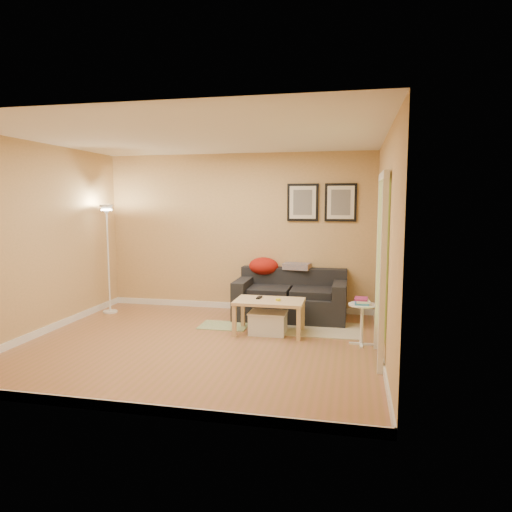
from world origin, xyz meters
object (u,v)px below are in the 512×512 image
at_px(coffee_table, 269,317).
at_px(side_table, 362,324).
at_px(sofa, 291,295).
at_px(book_stack, 362,301).
at_px(storage_bin, 268,323).
at_px(floor_lamp, 108,262).

relative_size(coffee_table, side_table, 1.77).
bearing_deg(side_table, coffee_table, 168.12).
xyz_separation_m(sofa, book_stack, (1.06, -1.13, 0.19)).
relative_size(sofa, storage_bin, 3.33).
xyz_separation_m(coffee_table, storage_bin, (-0.02, -0.02, -0.08)).
distance_m(sofa, floor_lamp, 3.00).
height_order(sofa, floor_lamp, floor_lamp).
bearing_deg(storage_bin, coffee_table, 56.37).
bearing_deg(floor_lamp, side_table, -12.76).
relative_size(coffee_table, floor_lamp, 0.53).
xyz_separation_m(coffee_table, floor_lamp, (-2.78, 0.65, 0.60)).
height_order(coffee_table, side_table, side_table).
height_order(coffee_table, storage_bin, coffee_table).
height_order(storage_bin, book_stack, book_stack).
height_order(coffee_table, book_stack, book_stack).
xyz_separation_m(sofa, coffee_table, (-0.18, -0.88, -0.14)).
xyz_separation_m(sofa, side_table, (1.06, -1.14, -0.11)).
bearing_deg(book_stack, sofa, 153.04).
bearing_deg(coffee_table, storage_bin, -119.10).
bearing_deg(side_table, floor_lamp, 167.24).
bearing_deg(sofa, floor_lamp, -175.52).
distance_m(coffee_table, storage_bin, 0.08).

